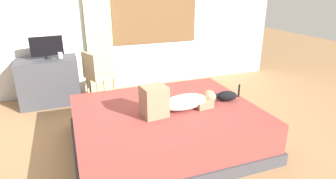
{
  "coord_description": "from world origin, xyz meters",
  "views": [
    {
      "loc": [
        -0.88,
        -2.6,
        1.81
      ],
      "look_at": [
        0.24,
        0.37,
        0.63
      ],
      "focal_mm": 29.86,
      "sensor_mm": 36.0,
      "label": 1
    }
  ],
  "objects_px": {
    "person_lying": "(177,101)",
    "cat": "(225,96)",
    "bed": "(166,127)",
    "tv_monitor": "(47,47)",
    "cup": "(60,55)",
    "desk": "(49,81)",
    "chair_by_desk": "(96,74)"
  },
  "relations": [
    {
      "from": "bed",
      "to": "cat",
      "type": "bearing_deg",
      "value": -3.74
    },
    {
      "from": "person_lying",
      "to": "tv_monitor",
      "type": "bearing_deg",
      "value": 124.79
    },
    {
      "from": "person_lying",
      "to": "tv_monitor",
      "type": "relative_size",
      "value": 1.97
    },
    {
      "from": "bed",
      "to": "cat",
      "type": "height_order",
      "value": "cat"
    },
    {
      "from": "bed",
      "to": "tv_monitor",
      "type": "relative_size",
      "value": 4.43
    },
    {
      "from": "chair_by_desk",
      "to": "desk",
      "type": "bearing_deg",
      "value": 155.28
    },
    {
      "from": "desk",
      "to": "cup",
      "type": "height_order",
      "value": "cup"
    },
    {
      "from": "person_lying",
      "to": "desk",
      "type": "bearing_deg",
      "value": 125.54
    },
    {
      "from": "tv_monitor",
      "to": "cup",
      "type": "xyz_separation_m",
      "value": [
        0.18,
        -0.02,
        -0.14
      ]
    },
    {
      "from": "desk",
      "to": "person_lying",
      "type": "bearing_deg",
      "value": -54.46
    },
    {
      "from": "person_lying",
      "to": "desk",
      "type": "relative_size",
      "value": 1.05
    },
    {
      "from": "person_lying",
      "to": "desk",
      "type": "distance_m",
      "value": 2.43
    },
    {
      "from": "cup",
      "to": "chair_by_desk",
      "type": "height_order",
      "value": "chair_by_desk"
    },
    {
      "from": "person_lying",
      "to": "cat",
      "type": "distance_m",
      "value": 0.66
    },
    {
      "from": "person_lying",
      "to": "chair_by_desk",
      "type": "distance_m",
      "value": 1.79
    },
    {
      "from": "cat",
      "to": "chair_by_desk",
      "type": "relative_size",
      "value": 0.41
    },
    {
      "from": "tv_monitor",
      "to": "cup",
      "type": "relative_size",
      "value": 5.36
    },
    {
      "from": "person_lying",
      "to": "cup",
      "type": "xyz_separation_m",
      "value": [
        -1.19,
        1.95,
        0.19
      ]
    },
    {
      "from": "person_lying",
      "to": "cup",
      "type": "height_order",
      "value": "cup"
    },
    {
      "from": "bed",
      "to": "chair_by_desk",
      "type": "height_order",
      "value": "chair_by_desk"
    },
    {
      "from": "person_lying",
      "to": "tv_monitor",
      "type": "height_order",
      "value": "tv_monitor"
    },
    {
      "from": "person_lying",
      "to": "tv_monitor",
      "type": "xyz_separation_m",
      "value": [
        -1.37,
        1.97,
        0.33
      ]
    },
    {
      "from": "bed",
      "to": "cup",
      "type": "bearing_deg",
      "value": 120.6
    },
    {
      "from": "person_lying",
      "to": "cup",
      "type": "bearing_deg",
      "value": 121.39
    },
    {
      "from": "cat",
      "to": "cup",
      "type": "relative_size",
      "value": 3.91
    },
    {
      "from": "bed",
      "to": "person_lying",
      "type": "height_order",
      "value": "person_lying"
    },
    {
      "from": "desk",
      "to": "chair_by_desk",
      "type": "distance_m",
      "value": 0.79
    },
    {
      "from": "desk",
      "to": "tv_monitor",
      "type": "distance_m",
      "value": 0.55
    },
    {
      "from": "tv_monitor",
      "to": "chair_by_desk",
      "type": "distance_m",
      "value": 0.85
    },
    {
      "from": "chair_by_desk",
      "to": "tv_monitor",
      "type": "bearing_deg",
      "value": 154.05
    },
    {
      "from": "bed",
      "to": "person_lying",
      "type": "distance_m",
      "value": 0.38
    },
    {
      "from": "cat",
      "to": "desk",
      "type": "bearing_deg",
      "value": 137.1
    }
  ]
}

